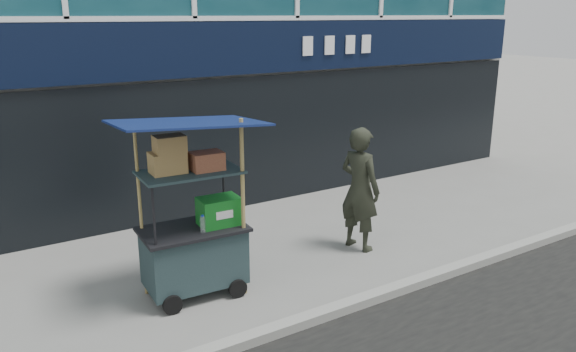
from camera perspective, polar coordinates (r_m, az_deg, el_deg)
ground at (r=7.16m, az=4.55°, el=-12.94°), size 80.00×80.00×0.00m
curb at (r=6.99m, az=5.57°, el=-13.17°), size 80.00×0.18×0.12m
vendor_cart at (r=7.17m, az=-9.47°, el=-5.82°), size 1.79×1.31×2.33m
vendor_man at (r=8.49m, az=7.31°, el=-1.31°), size 0.59×0.77×1.89m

